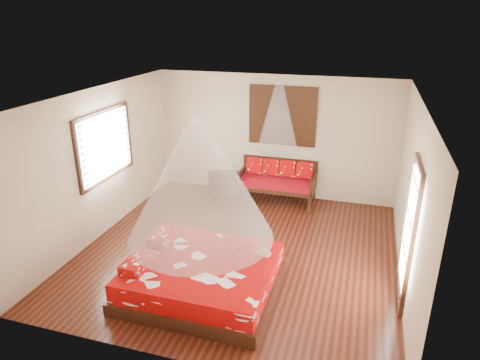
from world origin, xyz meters
name	(u,v)px	position (x,y,z in m)	size (l,w,h in m)	color
room	(239,179)	(0.00, 0.00, 1.40)	(5.54, 5.54, 2.84)	black
bed	(202,276)	(-0.22, -1.29, 0.25)	(2.26, 2.05, 0.65)	black
daybed	(277,179)	(0.18, 2.38, 0.52)	(1.73, 0.77, 0.94)	black
storage_chest	(224,183)	(-1.14, 2.45, 0.25)	(0.83, 0.71, 0.49)	black
shutter_panel	(283,116)	(0.18, 2.72, 1.90)	(1.52, 0.06, 1.32)	black
window_left	(105,145)	(-2.71, 0.20, 1.70)	(0.10, 1.74, 1.34)	black
glazed_door	(408,235)	(2.72, -0.60, 1.07)	(0.08, 1.02, 2.16)	black
wine_tray	(262,251)	(0.62, -0.79, 0.55)	(0.24, 0.24, 0.20)	brown
mosquito_net_main	(199,180)	(-0.20, -1.29, 1.85)	(2.14, 2.14, 1.80)	white
mosquito_net_daybed	(278,116)	(0.18, 2.25, 2.00)	(0.90, 0.90, 1.50)	white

